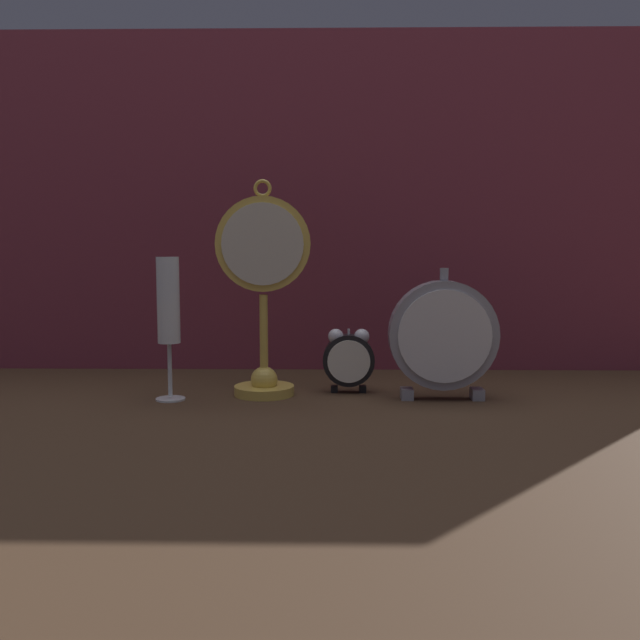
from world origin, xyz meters
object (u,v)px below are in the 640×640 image
at_px(pocket_watch_on_stand, 263,293).
at_px(mantel_clock_silver, 443,336).
at_px(alarm_clock_twin_bell, 349,357).
at_px(champagne_flute, 168,310).

bearing_deg(pocket_watch_on_stand, mantel_clock_silver, -5.42).
height_order(alarm_clock_twin_bell, champagne_flute, champagne_flute).
bearing_deg(mantel_clock_silver, pocket_watch_on_stand, 174.58).
height_order(mantel_clock_silver, champagne_flute, champagne_flute).
bearing_deg(alarm_clock_twin_bell, champagne_flute, -167.74).
relative_size(pocket_watch_on_stand, alarm_clock_twin_bell, 3.26).
relative_size(pocket_watch_on_stand, champagne_flute, 1.54).
relative_size(mantel_clock_silver, champagne_flute, 0.92).
bearing_deg(alarm_clock_twin_bell, mantel_clock_silver, -18.72).
xyz_separation_m(mantel_clock_silver, champagne_flute, (-0.45, -0.01, 0.04)).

